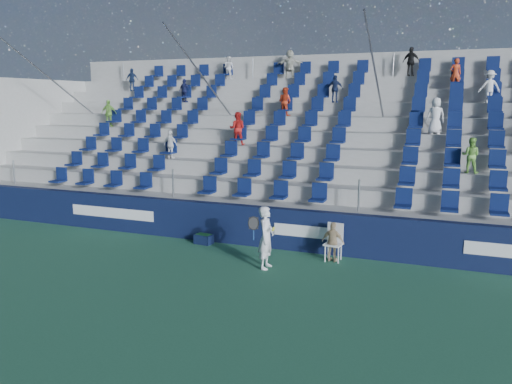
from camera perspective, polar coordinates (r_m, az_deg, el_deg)
ground at (r=12.34m, az=-5.66°, el=-9.94°), size 70.00×70.00×0.00m
sponsor_wall at (r=14.91m, az=-0.22°, el=-3.88°), size 24.00×0.32×1.20m
grandstand at (r=19.40m, az=5.28°, el=4.02°), size 24.00×8.17×6.63m
tennis_player at (r=12.86m, az=1.16°, el=-5.21°), size 0.69×0.64×1.63m
line_judge_chair at (r=13.75m, az=8.94°, el=-5.35°), size 0.50×0.51×1.01m
line_judge at (r=13.62m, az=8.80°, el=-5.66°), size 0.67×0.38×1.08m
ball_bin at (r=15.27m, az=-5.99°, el=-5.30°), size 0.57×0.41×0.30m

